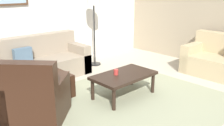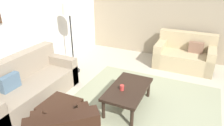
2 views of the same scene
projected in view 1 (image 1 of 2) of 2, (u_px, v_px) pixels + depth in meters
The scene contains 11 objects.
ground_plane at pixel (129, 102), 4.09m from camera, with size 8.00×8.00×0.00m, color #B2A893.
rear_partition at pixel (45, 8), 5.48m from camera, with size 6.00×0.12×2.80m, color silver.
stone_feature_panel at pixel (218, 7), 5.65m from camera, with size 0.12×5.20×2.80m, color gray.
area_rug at pixel (129, 102), 4.09m from camera, with size 3.10×2.77×0.01m, color gray.
couch_main at pixel (38, 64), 5.11m from camera, with size 2.02×0.87×0.88m.
couch_loveseat at pixel (222, 62), 5.28m from camera, with size 0.88×1.46×0.88m.
armchair_leather at pixel (35, 101), 3.43m from camera, with size 1.13×1.13×0.95m.
ottoman at pixel (53, 86), 4.25m from camera, with size 0.56×0.56×0.40m, color black.
coffee_table at pixel (124, 77), 4.22m from camera, with size 1.10×0.64×0.41m.
cup at pixel (116, 72), 4.16m from camera, with size 0.08×0.08×0.10m, color #B2332D.
lamp_standing at pixel (94, 7), 5.68m from camera, with size 0.32×0.32×1.71m.
Camera 1 is at (-2.76, -2.50, 1.84)m, focal length 39.15 mm.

